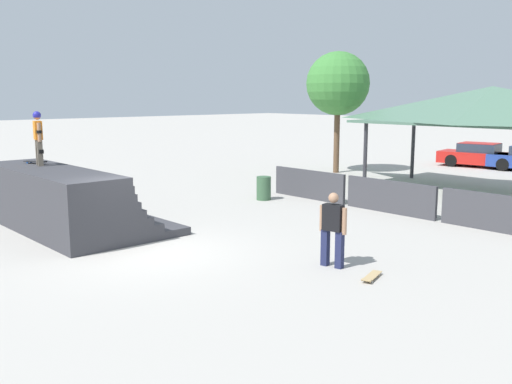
{
  "coord_description": "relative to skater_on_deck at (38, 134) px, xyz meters",
  "views": [
    {
      "loc": [
        11.63,
        -6.94,
        3.72
      ],
      "look_at": [
        -0.51,
        4.06,
        0.95
      ],
      "focal_mm": 40.0,
      "sensor_mm": 36.0,
      "label": 1
    }
  ],
  "objects": [
    {
      "name": "pavilion_shelter",
      "position": [
        6.34,
        14.58,
        0.71
      ],
      "size": [
        10.32,
        4.16,
        4.08
      ],
      "color": "#2D2D33",
      "rests_on": "ground"
    },
    {
      "name": "skateboard_on_deck",
      "position": [
        -0.51,
        0.08,
        -0.84
      ],
      "size": [
        0.81,
        0.48,
        0.09
      ],
      "rotation": [
        0.0,
        0.0,
        0.38
      ],
      "color": "blue",
      "rests_on": "quarter_pipe_ramp"
    },
    {
      "name": "tree_beside_pavilion",
      "position": [
        -1.62,
        15.23,
        1.66
      ],
      "size": [
        3.04,
        3.04,
        5.83
      ],
      "color": "brown",
      "rests_on": "ground"
    },
    {
      "name": "parked_car_red",
      "position": [
        2.1,
        22.57,
        -2.03
      ],
      "size": [
        4.41,
        2.35,
        1.27
      ],
      "rotation": [
        0.0,
        0.0,
        0.16
      ],
      "color": "red",
      "rests_on": "ground"
    },
    {
      "name": "trash_bin",
      "position": [
        1.47,
        7.49,
        -2.2
      ],
      "size": [
        0.52,
        0.52,
        0.85
      ],
      "primitive_type": "cylinder",
      "color": "#385B3D",
      "rests_on": "ground"
    },
    {
      "name": "ground_plane",
      "position": [
        4.71,
        0.57,
        -2.63
      ],
      "size": [
        160.0,
        160.0,
        0.0
      ],
      "primitive_type": "plane",
      "color": "#ADA8A0"
    },
    {
      "name": "quarter_pipe_ramp",
      "position": [
        1.03,
        0.18,
        -1.87
      ],
      "size": [
        5.96,
        3.42,
        1.73
      ],
      "color": "#38383D",
      "rests_on": "ground"
    },
    {
      "name": "skateboard_on_ground",
      "position": [
        9.6,
        2.95,
        -2.57
      ],
      "size": [
        0.45,
        0.83,
        0.09
      ],
      "rotation": [
        0.0,
        0.0,
        5.04
      ],
      "color": "silver",
      "rests_on": "ground"
    },
    {
      "name": "skater_on_deck",
      "position": [
        0.0,
        0.0,
        0.0
      ],
      "size": [
        0.67,
        0.3,
        1.56
      ],
      "rotation": [
        0.0,
        0.0,
        -0.24
      ],
      "color": "#6B6051",
      "rests_on": "quarter_pipe_ramp"
    },
    {
      "name": "barrier_fence",
      "position": [
        5.91,
        8.9,
        -2.1
      ],
      "size": [
        10.35,
        0.12,
        1.05
      ],
      "color": "#3D3D42",
      "rests_on": "ground"
    },
    {
      "name": "bystander_walking",
      "position": [
        8.49,
        3.02,
        -1.71
      ],
      "size": [
        0.67,
        0.3,
        1.66
      ],
      "rotation": [
        0.0,
        0.0,
        3.33
      ],
      "color": "#1E2347",
      "rests_on": "ground"
    }
  ]
}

